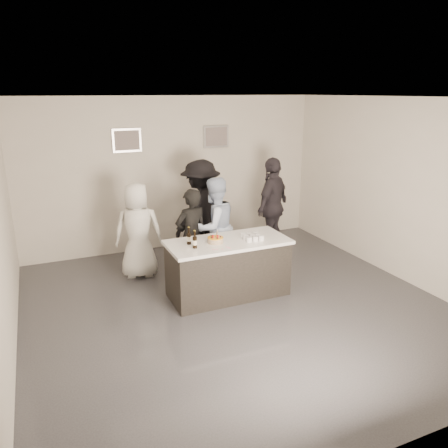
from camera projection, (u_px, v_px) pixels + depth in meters
The scene contains 18 objects.
floor at pixel (237, 307), 6.50m from camera, with size 6.00×6.00×0.00m, color #3D3D42.
ceiling at pixel (239, 97), 5.62m from camera, with size 6.00×6.00×0.00m, color white.
wall_back at pixel (174, 174), 8.69m from camera, with size 6.00×0.04×3.00m, color silver.
wall_front at pixel (401, 300), 3.43m from camera, with size 6.00×0.04×3.00m, color silver.
wall_right at pixel (402, 191), 7.21m from camera, with size 0.04×6.00×3.00m, color silver.
picture_left at pixel (127, 140), 8.12m from camera, with size 0.54×0.04×0.44m, color #B2B2B7.
picture_right at pixel (216, 136), 8.81m from camera, with size 0.54×0.04×0.44m, color #B2B2B7.
bar_counter at pixel (228, 268), 6.76m from camera, with size 1.86×0.86×0.90m, color white.
cake at pixel (215, 240), 6.54m from camera, with size 0.24×0.24×0.07m, color #FAA51A.
beer_bottle_a at pixel (189, 236), 6.44m from camera, with size 0.07×0.07×0.26m, color black.
beer_bottle_b at pixel (195, 239), 6.28m from camera, with size 0.07×0.07×0.26m, color black.
tumbler_cluster at pixel (252, 237), 6.69m from camera, with size 0.30×0.30×0.08m, color orange.
candles at pixel (221, 248), 6.29m from camera, with size 0.24×0.08×0.01m, color pink.
person_main_black at pixel (191, 236), 7.19m from camera, with size 0.58×0.38×1.58m, color black.
person_main_blue at pixel (214, 227), 7.44m from camera, with size 0.83×0.65×1.71m, color #B1C6E8.
person_guest_left at pixel (138, 230), 7.36m from camera, with size 0.80×0.52×1.65m, color white.
person_guest_right at pixel (272, 206), 8.46m from camera, with size 1.11×0.46×1.89m, color #2E2931.
person_guest_back at pixel (201, 212), 7.98m from camera, with size 1.24×0.71×1.92m, color black.
Camera 1 is at (-2.52, -5.29, 3.08)m, focal length 35.00 mm.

